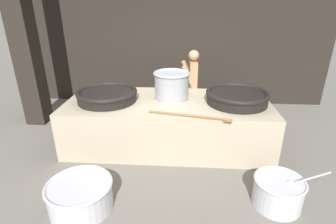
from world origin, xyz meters
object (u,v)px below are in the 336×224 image
object	(u,v)px
prep_bowl_vegetables	(278,191)
prep_bowl_meat	(80,195)
stock_pot	(172,85)
cook	(192,85)
giant_wok_near	(107,95)
giant_wok_far	(237,97)

from	to	relation	value
prep_bowl_vegetables	prep_bowl_meat	bearing A→B (deg)	-174.89
stock_pot	prep_bowl_vegetables	bearing A→B (deg)	-48.68
stock_pot	cook	distance (m)	1.01
giant_wok_near	prep_bowl_meat	world-z (taller)	giant_wok_near
cook	prep_bowl_meat	bearing A→B (deg)	59.70
giant_wok_far	giant_wok_near	bearing A→B (deg)	-178.73
stock_pot	cook	world-z (taller)	cook
giant_wok_far	cook	distance (m)	1.32
prep_bowl_meat	stock_pot	bearing A→B (deg)	61.00
stock_pot	giant_wok_near	bearing A→B (deg)	-169.03
stock_pot	cook	xyz separation A→B (m)	(0.40, 0.89, -0.26)
prep_bowl_meat	prep_bowl_vegetables	bearing A→B (deg)	5.11
giant_wok_near	stock_pot	distance (m)	1.19
prep_bowl_meat	cook	bearing A→B (deg)	62.40
prep_bowl_vegetables	prep_bowl_meat	distance (m)	2.62
prep_bowl_vegetables	stock_pot	bearing A→B (deg)	131.32
giant_wok_far	cook	size ratio (longest dim) A/B	0.68
giant_wok_far	prep_bowl_vegetables	distance (m)	1.77
cook	prep_bowl_vegetables	world-z (taller)	cook
giant_wok_near	prep_bowl_meat	size ratio (longest dim) A/B	1.26
giant_wok_near	stock_pot	xyz separation A→B (m)	(1.16, 0.22, 0.15)
giant_wok_near	stock_pot	world-z (taller)	stock_pot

